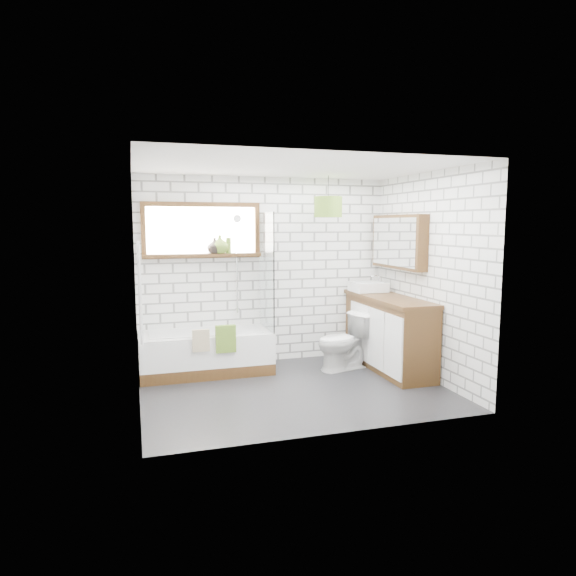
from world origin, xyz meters
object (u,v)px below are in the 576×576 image
object	(u,v)px
vanity	(389,333)
pendant	(328,207)
basin	(368,287)
toilet	(344,342)
bathtub	(206,353)

from	to	relation	value
vanity	pendant	world-z (taller)	pendant
pendant	basin	bearing A→B (deg)	9.62
basin	toilet	world-z (taller)	basin
bathtub	basin	world-z (taller)	basin
toilet	pendant	distance (m)	1.76
toilet	vanity	bearing A→B (deg)	62.45
toilet	pendant	xyz separation A→B (m)	(-0.14, 0.25, 1.73)
vanity	bathtub	bearing A→B (deg)	168.07
bathtub	pendant	world-z (taller)	pendant
basin	toilet	xyz separation A→B (m)	(-0.51, -0.36, -0.66)
vanity	basin	distance (m)	0.74
bathtub	vanity	xyz separation A→B (m)	(2.30, -0.49, 0.21)
toilet	basin	bearing A→B (deg)	111.49
bathtub	vanity	world-z (taller)	vanity
basin	pendant	world-z (taller)	pendant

